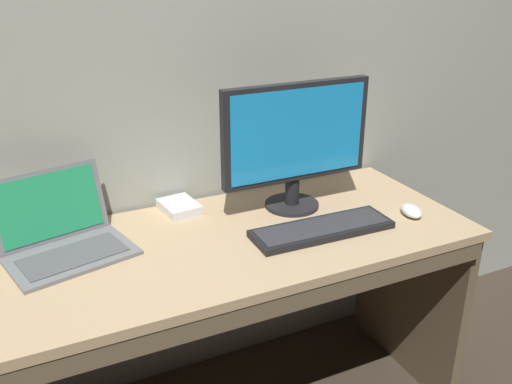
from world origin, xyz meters
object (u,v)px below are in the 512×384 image
object	(u,v)px
computer_mouse	(412,211)
external_drive_box	(179,207)
wired_keyboard	(322,229)
external_monitor	(296,140)
laptop_space_gray	(63,236)

from	to	relation	value
computer_mouse	external_drive_box	xyz separation A→B (m)	(-0.71, 0.38, -0.00)
wired_keyboard	computer_mouse	bearing A→B (deg)	-3.65
external_monitor	external_drive_box	size ratio (longest dim) A/B	3.59
laptop_space_gray	wired_keyboard	distance (m)	0.81
laptop_space_gray	external_drive_box	bearing A→B (deg)	17.36
computer_mouse	external_drive_box	bearing A→B (deg)	169.17
computer_mouse	external_drive_box	distance (m)	0.81
computer_mouse	laptop_space_gray	bearing A→B (deg)	-175.63
computer_mouse	external_drive_box	size ratio (longest dim) A/B	0.70
external_drive_box	laptop_space_gray	bearing A→B (deg)	-162.64
laptop_space_gray	external_monitor	size ratio (longest dim) A/B	0.76
wired_keyboard	computer_mouse	size ratio (longest dim) A/B	4.51
laptop_space_gray	wired_keyboard	size ratio (longest dim) A/B	0.86
laptop_space_gray	wired_keyboard	bearing A→B (deg)	-16.45
wired_keyboard	laptop_space_gray	bearing A→B (deg)	163.55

